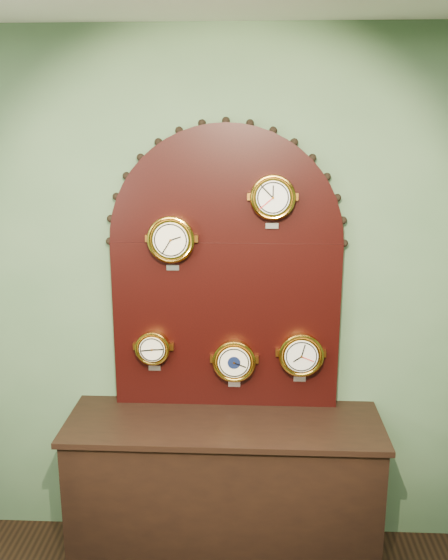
# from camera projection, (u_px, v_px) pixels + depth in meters

# --- Properties ---
(wall_back) EXTENTS (4.00, 0.00, 4.00)m
(wall_back) POSITION_uv_depth(u_px,v_px,m) (226.00, 301.00, 3.25)
(wall_back) COLOR #4B6A48
(wall_back) RESTS_ON ground
(shop_counter) EXTENTS (1.60, 0.50, 0.80)m
(shop_counter) POSITION_uv_depth(u_px,v_px,m) (224.00, 494.00, 3.24)
(shop_counter) COLOR black
(shop_counter) RESTS_ON ground_plane
(display_board) EXTENTS (1.26, 0.06, 1.53)m
(display_board) POSITION_uv_depth(u_px,v_px,m) (226.00, 262.00, 3.15)
(display_board) COLOR black
(display_board) RESTS_ON shop_counter
(roman_clock) EXTENTS (0.24, 0.08, 0.29)m
(roman_clock) POSITION_uv_depth(u_px,v_px,m) (171.00, 239.00, 3.06)
(roman_clock) COLOR gold
(roman_clock) RESTS_ON display_board
(arabic_clock) EXTENTS (0.22, 0.08, 0.27)m
(arabic_clock) POSITION_uv_depth(u_px,v_px,m) (273.00, 197.00, 2.99)
(arabic_clock) COLOR gold
(arabic_clock) RESTS_ON display_board
(hygrometer) EXTENTS (0.18, 0.08, 0.24)m
(hygrometer) POSITION_uv_depth(u_px,v_px,m) (153.00, 348.00, 3.22)
(hygrometer) COLOR gold
(hygrometer) RESTS_ON display_board
(barometer) EXTENTS (0.23, 0.08, 0.28)m
(barometer) POSITION_uv_depth(u_px,v_px,m) (234.00, 360.00, 3.21)
(barometer) COLOR gold
(barometer) RESTS_ON display_board
(tide_clock) EXTENTS (0.24, 0.08, 0.29)m
(tide_clock) POSITION_uv_depth(u_px,v_px,m) (301.00, 354.00, 3.18)
(tide_clock) COLOR gold
(tide_clock) RESTS_ON display_board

